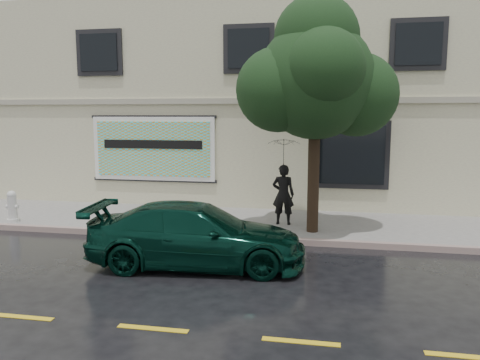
% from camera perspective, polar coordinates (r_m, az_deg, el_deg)
% --- Properties ---
extents(ground, '(90.00, 90.00, 0.00)m').
position_cam_1_polar(ground, '(10.56, -3.60, -9.54)').
color(ground, black).
rests_on(ground, ground).
extents(sidewalk, '(20.00, 3.50, 0.15)m').
position_cam_1_polar(sidewalk, '(13.60, -0.21, -5.19)').
color(sidewalk, '#9B9893').
rests_on(sidewalk, ground).
extents(curb, '(20.00, 0.18, 0.16)m').
position_cam_1_polar(curb, '(11.94, -1.81, -7.08)').
color(curb, gray).
rests_on(curb, ground).
extents(road_marking, '(19.00, 0.12, 0.01)m').
position_cam_1_polar(road_marking, '(7.44, -10.58, -17.37)').
color(road_marking, gold).
rests_on(road_marking, ground).
extents(building, '(20.00, 8.12, 7.00)m').
position_cam_1_polar(building, '(18.91, 3.14, 8.96)').
color(building, '#B5AE91').
rests_on(building, ground).
extents(billboard, '(4.30, 0.16, 2.20)m').
position_cam_1_polar(billboard, '(15.78, -10.55, 3.78)').
color(billboard, white).
rests_on(billboard, ground).
extents(car, '(4.71, 2.40, 1.32)m').
position_cam_1_polar(car, '(9.95, -5.31, -6.68)').
color(car, black).
rests_on(car, ground).
extents(pedestrian, '(0.62, 0.42, 1.67)m').
position_cam_1_polar(pedestrian, '(12.97, 5.29, -1.77)').
color(pedestrian, black).
rests_on(pedestrian, sidewalk).
extents(umbrella, '(1.13, 1.13, 0.72)m').
position_cam_1_polar(umbrella, '(12.82, 5.36, 3.51)').
color(umbrella, black).
rests_on(umbrella, pedestrian).
extents(street_tree, '(2.94, 2.94, 5.34)m').
position_cam_1_polar(street_tree, '(12.07, 9.19, 11.76)').
color(street_tree, '#302115').
rests_on(street_tree, sidewalk).
extents(fire_hydrant, '(0.37, 0.34, 0.89)m').
position_cam_1_polar(fire_hydrant, '(14.77, -26.01, -2.94)').
color(fire_hydrant, silver).
rests_on(fire_hydrant, sidewalk).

